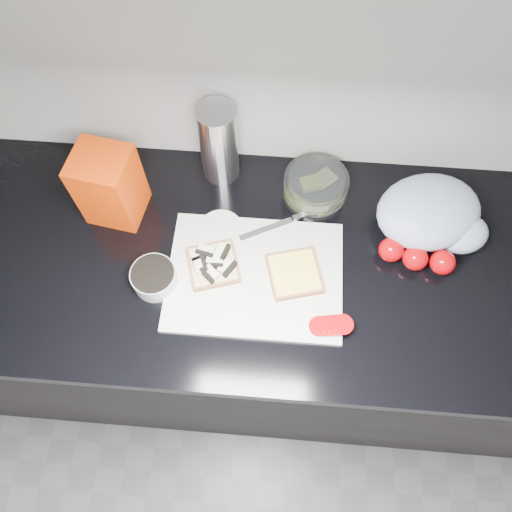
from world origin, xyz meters
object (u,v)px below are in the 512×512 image
at_px(cutting_board, 255,276).
at_px(steel_canister, 219,143).
at_px(glass_bowl, 315,187).
at_px(bread_bag, 110,186).

distance_m(cutting_board, steel_canister, 0.33).
bearing_deg(steel_canister, glass_bowl, -12.30).
bearing_deg(cutting_board, glass_bowl, 61.54).
relative_size(glass_bowl, bread_bag, 0.80).
bearing_deg(bread_bag, steel_canister, 38.23).
bearing_deg(steel_canister, cutting_board, -69.36).
distance_m(cutting_board, bread_bag, 0.39).
bearing_deg(cutting_board, steel_canister, 110.64).
relative_size(cutting_board, glass_bowl, 2.52).
xyz_separation_m(cutting_board, bread_bag, (-0.35, 0.16, 0.09)).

